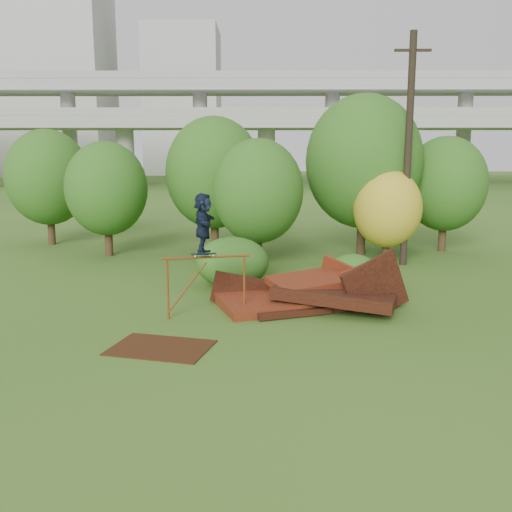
{
  "coord_description": "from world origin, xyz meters",
  "views": [
    {
      "loc": [
        -0.66,
        -13.79,
        4.5
      ],
      "look_at": [
        -0.8,
        2.0,
        1.6
      ],
      "focal_mm": 40.0,
      "sensor_mm": 36.0,
      "label": 1
    }
  ],
  "objects_px": {
    "utility_pole": "(408,150)",
    "flat_plate": "(161,348)",
    "scrap_pile": "(309,295)",
    "skater": "(203,224)"
  },
  "relations": [
    {
      "from": "skater",
      "to": "utility_pole",
      "type": "relative_size",
      "value": 0.18
    },
    {
      "from": "skater",
      "to": "utility_pole",
      "type": "height_order",
      "value": "utility_pole"
    },
    {
      "from": "scrap_pile",
      "to": "skater",
      "type": "height_order",
      "value": "skater"
    },
    {
      "from": "skater",
      "to": "flat_plate",
      "type": "relative_size",
      "value": 0.73
    },
    {
      "from": "flat_plate",
      "to": "utility_pole",
      "type": "relative_size",
      "value": 0.25
    },
    {
      "from": "scrap_pile",
      "to": "utility_pole",
      "type": "height_order",
      "value": "utility_pole"
    },
    {
      "from": "skater",
      "to": "flat_plate",
      "type": "xyz_separation_m",
      "value": [
        -0.77,
        -2.58,
        -2.58
      ]
    },
    {
      "from": "utility_pole",
      "to": "flat_plate",
      "type": "bearing_deg",
      "value": -128.79
    },
    {
      "from": "scrap_pile",
      "to": "flat_plate",
      "type": "relative_size",
      "value": 2.62
    },
    {
      "from": "flat_plate",
      "to": "scrap_pile",
      "type": "bearing_deg",
      "value": 44.04
    }
  ]
}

